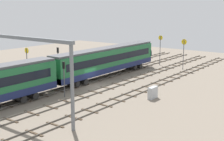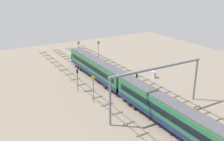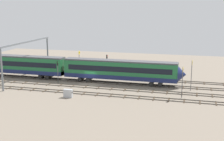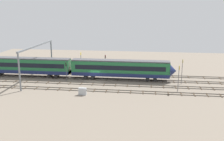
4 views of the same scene
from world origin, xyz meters
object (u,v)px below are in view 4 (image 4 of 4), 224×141
Objects in this scene: speed_sign_near_foreground at (81,60)px; relay_cabinet at (83,91)px; signal_light_trackside_departure at (66,69)px; signal_light_trackside_approach at (105,61)px; overhead_gantry at (37,53)px; speed_sign_mid_trackside at (179,74)px; train at (74,68)px; speed_sign_far_trackside at (182,68)px.

relay_cabinet is (4.96, -18.78, -2.80)m from speed_sign_near_foreground.
signal_light_trackside_approach is at bearing 50.16° from signal_light_trackside_departure.
relay_cabinet is at bearing -37.14° from overhead_gantry.
signal_light_trackside_departure is at bearing 169.68° from speed_sign_mid_trackside.
signal_light_trackside_approach is 3.04× the size of relay_cabinet.
train is 10.28× the size of signal_light_trackside_approach.
train is at bearing 112.98° from relay_cabinet.
speed_sign_near_foreground is (0.34, 6.29, 0.90)m from train.
signal_light_trackside_approach is 12.58m from signal_light_trackside_departure.
speed_sign_far_trackside is at bearing 0.07° from overhead_gantry.
speed_sign_far_trackside reaches higher than relay_cabinet.
speed_sign_mid_trackside is at bearing -10.32° from signal_light_trackside_departure.
signal_light_trackside_approach is at bearing 29.45° from overhead_gantry.
train is at bearing 163.00° from speed_sign_mid_trackside.
overhead_gantry reaches higher than signal_light_trackside_approach.
train is at bearing 175.70° from speed_sign_far_trackside.
relay_cabinet is at bearing -75.21° from speed_sign_near_foreground.
train is 9.78m from signal_light_trackside_approach.
speed_sign_near_foreground reaches higher than relay_cabinet.
overhead_gantry is at bearing 170.48° from speed_sign_mid_trackside.
train is 3.10m from signal_light_trackside_departure.
speed_sign_near_foreground is 3.48× the size of relay_cabinet.
relay_cabinet is (-1.75, -19.24, -2.43)m from signal_light_trackside_approach.
overhead_gantry is 18.27m from relay_cabinet.
speed_sign_mid_trackside is at bearing -104.11° from speed_sign_far_trackside.
train is at bearing 70.72° from signal_light_trackside_departure.
train is 8.46× the size of speed_sign_far_trackside.
signal_light_trackside_approach is 1.05× the size of signal_light_trackside_departure.
speed_sign_far_trackside is 1.28× the size of signal_light_trackside_departure.
signal_light_trackside_approach is 19.47m from relay_cabinet.
speed_sign_far_trackside reaches higher than signal_light_trackside_approach.
overhead_gantry is (-8.51, -2.03, 3.90)m from train.
speed_sign_mid_trackside is 20.53m from relay_cabinet.
train is 8.83× the size of speed_sign_mid_trackside.
speed_sign_mid_trackside is 1.23× the size of signal_light_trackside_departure.
speed_sign_far_trackside is at bearing -4.30° from train.
speed_sign_mid_trackside is at bearing -38.71° from signal_light_trackside_approach.
signal_light_trackside_approach is at bearing 3.94° from speed_sign_near_foreground.
speed_sign_near_foreground is at bearing 43.24° from overhead_gantry.
speed_sign_near_foreground is 1.20× the size of signal_light_trackside_departure.
train is 6.37m from speed_sign_near_foreground.
overhead_gantry reaches higher than speed_sign_near_foreground.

